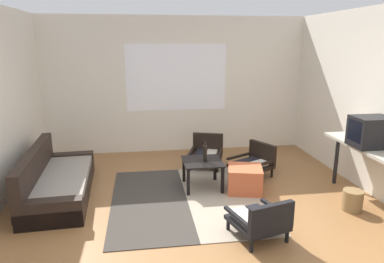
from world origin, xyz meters
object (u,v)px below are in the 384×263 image
(wicker_basket, at_px, (352,200))
(clay_vase, at_px, (358,132))
(armchair_by_window, at_px, (206,152))
(console_shelf, at_px, (366,152))
(glass_bottle, at_px, (205,153))
(ottoman_orange, at_px, (245,179))
(crt_television, at_px, (371,132))
(couch, at_px, (56,182))
(coffee_table, at_px, (202,166))
(armchair_corner, at_px, (254,161))
(armchair_striped_foreground, at_px, (261,220))

(wicker_basket, bearing_deg, clay_vase, 59.38)
(armchair_by_window, relative_size, console_shelf, 0.53)
(glass_bottle, bearing_deg, ottoman_orange, -20.33)
(crt_television, bearing_deg, console_shelf, 87.17)
(couch, bearing_deg, wicker_basket, -14.66)
(glass_bottle, bearing_deg, console_shelf, -20.80)
(couch, distance_m, console_shelf, 4.40)
(coffee_table, bearing_deg, ottoman_orange, -20.82)
(coffee_table, distance_m, console_shelf, 2.30)
(armchair_corner, xyz_separation_m, glass_bottle, (-0.91, -0.41, 0.31))
(armchair_corner, xyz_separation_m, console_shelf, (1.17, -1.20, 0.49))
(couch, height_order, glass_bottle, glass_bottle)
(clay_vase, bearing_deg, couch, 172.01)
(armchair_by_window, height_order, crt_television, crt_television)
(clay_vase, height_order, wicker_basket, clay_vase)
(armchair_striped_foreground, bearing_deg, armchair_corner, 74.13)
(armchair_by_window, bearing_deg, couch, -157.71)
(armchair_by_window, bearing_deg, armchair_striped_foreground, -86.64)
(armchair_by_window, bearing_deg, coffee_table, -103.87)
(ottoman_orange, xyz_separation_m, crt_television, (1.51, -0.65, 0.85))
(armchair_corner, distance_m, ottoman_orange, 0.71)
(ottoman_orange, distance_m, crt_television, 1.85)
(glass_bottle, bearing_deg, armchair_by_window, 78.24)
(couch, relative_size, console_shelf, 1.42)
(armchair_corner, distance_m, console_shelf, 1.75)
(crt_television, xyz_separation_m, clay_vase, (0.00, 0.29, -0.08))
(glass_bottle, height_order, wicker_basket, glass_bottle)
(armchair_striped_foreground, bearing_deg, glass_bottle, 103.37)
(armchair_by_window, distance_m, armchair_corner, 0.94)
(ottoman_orange, xyz_separation_m, console_shelf, (1.52, -0.58, 0.55))
(crt_television, bearing_deg, couch, 168.24)
(glass_bottle, bearing_deg, crt_television, -22.34)
(armchair_by_window, relative_size, crt_television, 1.58)
(glass_bottle, bearing_deg, armchair_corner, 23.96)
(coffee_table, xyz_separation_m, armchair_striped_foreground, (0.40, -1.55, -0.11))
(glass_bottle, bearing_deg, coffee_table, 151.67)
(armchair_striped_foreground, relative_size, armchair_corner, 0.89)
(armchair_by_window, xyz_separation_m, wicker_basket, (1.61, -2.04, -0.11))
(armchair_striped_foreground, relative_size, glass_bottle, 2.33)
(ottoman_orange, xyz_separation_m, clay_vase, (1.52, -0.35, 0.76))
(glass_bottle, bearing_deg, armchair_striped_foreground, -76.63)
(coffee_table, bearing_deg, armchair_by_window, 76.13)
(couch, height_order, coffee_table, couch)
(armchair_striped_foreground, xyz_separation_m, ottoman_orange, (0.21, 1.32, -0.05))
(couch, height_order, console_shelf, console_shelf)
(clay_vase, xyz_separation_m, wicker_basket, (-0.27, -0.45, -0.81))
(ottoman_orange, distance_m, console_shelf, 1.71)
(armchair_striped_foreground, bearing_deg, coffee_table, 104.43)
(couch, xyz_separation_m, armchair_corner, (3.12, 0.37, 0.04))
(ottoman_orange, height_order, wicker_basket, ottoman_orange)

